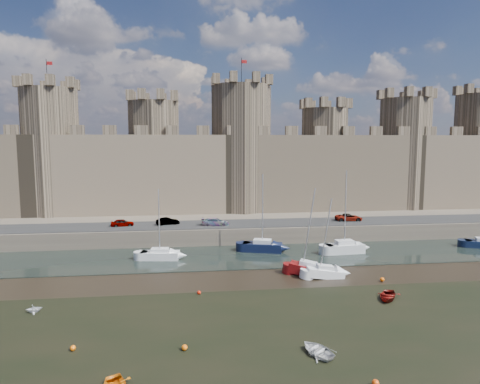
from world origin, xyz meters
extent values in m
plane|color=black|center=(0.00, 0.00, 0.00)|extent=(160.00, 160.00, 0.00)
cube|color=black|center=(0.00, -6.00, 0.01)|extent=(70.00, 34.00, 0.01)
cube|color=black|center=(0.00, 24.00, 0.04)|extent=(160.00, 12.00, 0.08)
cube|color=#4C443A|center=(0.00, 60.00, 1.25)|extent=(160.00, 60.00, 2.50)
cube|color=black|center=(0.00, 34.00, 2.55)|extent=(160.00, 7.00, 0.10)
cube|color=#42382B|center=(0.00, 48.00, 9.50)|extent=(100.00, 9.00, 14.00)
cylinder|color=#42382B|center=(-32.00, 48.00, 13.50)|extent=(10.00, 10.00, 22.00)
cylinder|color=black|center=(-32.00, 48.00, 27.00)|extent=(0.10, 0.10, 5.00)
cube|color=maroon|center=(-31.50, 48.00, 28.80)|extent=(1.00, 0.03, 0.60)
cylinder|color=#42382B|center=(-14.00, 48.00, 12.50)|extent=(9.00, 9.00, 20.00)
cylinder|color=#42382B|center=(2.00, 48.00, 14.00)|extent=(11.00, 11.00, 23.00)
cylinder|color=black|center=(2.00, 48.00, 28.00)|extent=(0.10, 0.10, 5.00)
cube|color=maroon|center=(2.50, 48.00, 29.80)|extent=(1.00, 0.03, 0.60)
cylinder|color=#42382B|center=(18.00, 48.00, 12.00)|extent=(9.00, 9.00, 19.00)
cylinder|color=#42382B|center=(34.00, 48.00, 13.00)|extent=(10.00, 10.00, 21.00)
cylinder|color=#42382B|center=(50.00, 48.00, 13.50)|extent=(10.00, 10.00, 22.00)
imported|color=gray|center=(-17.96, 34.13, 3.08)|extent=(3.57, 1.84, 1.16)
imported|color=gray|center=(-11.15, 34.48, 3.08)|extent=(3.70, 2.05, 1.16)
imported|color=gray|center=(-3.89, 33.02, 3.10)|extent=(4.32, 2.14, 1.21)
imported|color=gray|center=(17.86, 34.26, 3.10)|extent=(4.45, 2.24, 1.21)
cube|color=silver|center=(-11.73, 23.81, 0.58)|extent=(5.14, 2.53, 1.01)
cube|color=silver|center=(-11.73, 23.81, 1.31)|extent=(2.35, 1.61, 0.46)
cylinder|color=silver|center=(-11.73, 23.81, 5.20)|extent=(0.14, 0.14, 8.22)
cube|color=black|center=(2.23, 26.13, 0.67)|extent=(5.79, 3.59, 1.18)
cube|color=silver|center=(2.23, 26.13, 1.53)|extent=(2.73, 2.11, 0.54)
cylinder|color=silver|center=(2.23, 26.13, 6.10)|extent=(0.14, 0.14, 9.67)
cube|color=silver|center=(13.31, 23.95, 0.70)|extent=(5.42, 2.44, 1.24)
cube|color=silver|center=(13.31, 23.95, 1.61)|extent=(2.45, 1.61, 0.56)
cylinder|color=silver|center=(13.31, 23.95, 6.41)|extent=(0.14, 0.14, 10.17)
cube|color=maroon|center=(5.72, 15.27, 0.55)|extent=(4.65, 3.36, 1.11)
cube|color=silver|center=(5.72, 15.27, 1.36)|extent=(2.25, 1.88, 0.50)
cylinder|color=silver|center=(5.72, 15.27, 5.63)|extent=(0.14, 0.14, 9.04)
cube|color=white|center=(7.36, 14.14, 0.49)|extent=(4.22, 1.68, 0.99)
cube|color=silver|center=(7.36, 14.14, 1.21)|extent=(1.88, 1.16, 0.45)
cylinder|color=silver|center=(7.36, 14.14, 5.03)|extent=(0.14, 0.14, 8.08)
imported|color=silver|center=(1.24, -2.92, 0.29)|extent=(3.04, 3.40, 0.58)
imported|color=white|center=(-21.90, 7.57, 0.38)|extent=(1.54, 1.36, 0.75)
imported|color=maroon|center=(11.28, 6.81, 0.32)|extent=(3.53, 3.82, 0.64)
sphere|color=orange|center=(-16.53, -0.18, 0.21)|extent=(0.42, 0.42, 0.42)
sphere|color=#FF250B|center=(-6.99, 10.48, 0.19)|extent=(0.37, 0.37, 0.37)
sphere|color=#EB470A|center=(3.65, -7.29, 0.23)|extent=(0.46, 0.46, 0.46)
sphere|color=#FF620B|center=(13.19, 12.00, 0.24)|extent=(0.48, 0.48, 0.48)
sphere|color=orange|center=(-8.35, -1.13, 0.22)|extent=(0.45, 0.45, 0.45)
camera|label=1|loc=(-7.88, -31.39, 15.38)|focal=32.00mm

